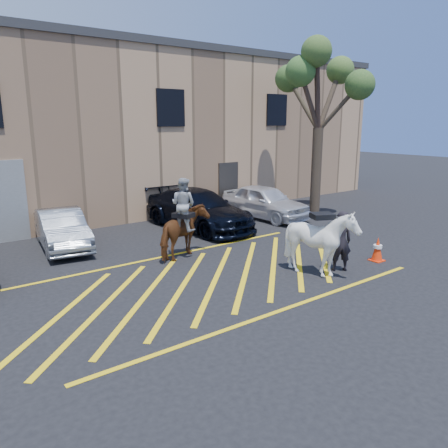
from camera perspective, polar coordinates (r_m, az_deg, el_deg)
ground at (r=11.91m, az=-1.92°, el=-6.71°), size 90.00×90.00×0.00m
car_silver_sedan at (r=15.22m, az=-20.41°, el=-0.64°), size 1.84×3.94×1.25m
car_blue_suv at (r=16.91m, az=-3.38°, el=1.93°), size 2.49×5.30×1.49m
car_white_suv at (r=18.78m, az=5.33°, el=2.93°), size 1.99×4.28×1.42m
handler at (r=12.45m, az=14.96°, el=-2.17°), size 0.74×0.68×1.70m
warehouse at (r=22.11m, az=-20.61°, el=11.38°), size 32.42×10.20×7.30m
hatching_zone at (r=11.68m, az=-1.06°, el=-7.09°), size 12.60×5.12×0.01m
mounted_bay at (r=13.21m, az=-5.29°, el=-0.25°), size 2.04×1.57×2.45m
saddled_white at (r=11.92m, az=12.55°, el=-2.33°), size 2.07×2.16×1.85m
traffic_cone at (r=13.77m, az=19.42°, el=-3.09°), size 0.39×0.39×0.73m
tree at (r=19.46m, az=12.48°, el=17.78°), size 3.99×4.37×7.31m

